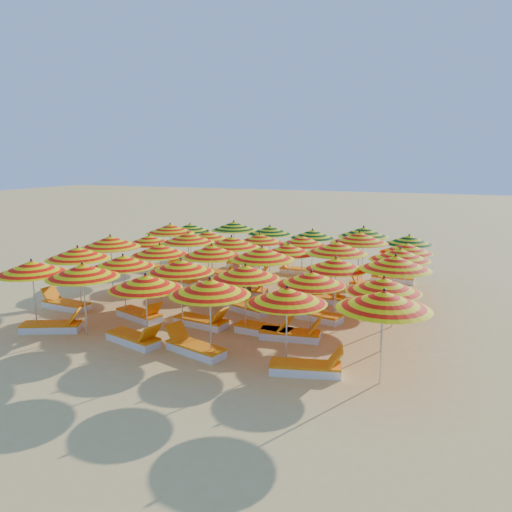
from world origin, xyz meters
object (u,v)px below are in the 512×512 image
at_px(lounger_21, 184,259).
at_px(lounger_23, 298,270).
at_px(umbrella_17, 395,263).
at_px(lounger_6, 202,321).
at_px(lounger_10, 314,315).
at_px(lounger_17, 221,274).
at_px(umbrella_24, 170,229).
at_px(lounger_15, 380,302).
at_px(umbrella_34, 364,232).
at_px(lounger_14, 322,298).
at_px(umbrella_18, 149,240).
at_px(umbrella_1, 83,271).
at_px(umbrella_7, 123,261).
at_px(lounger_2, 194,348).
at_px(lounger_20, 371,286).
at_px(umbrella_5, 384,300).
at_px(umbrella_35, 409,240).
at_px(lounger_12, 246,291).
at_px(umbrella_20, 232,242).
at_px(umbrella_22, 337,248).
at_px(lounger_18, 250,276).
at_px(beachgoer_b, 251,280).
at_px(umbrella_15, 262,253).
at_px(lounger_0, 53,326).
at_px(lounger_8, 292,334).
at_px(umbrella_9, 245,272).
at_px(umbrella_29, 406,248).
at_px(lounger_19, 316,282).
at_px(lounger_1, 134,339).
at_px(lounger_24, 391,278).
at_px(umbrella_21, 288,249).
at_px(umbrella_32, 270,230).
at_px(umbrella_12, 110,242).
at_px(lounger_5, 140,315).
at_px(umbrella_0, 32,267).
at_px(umbrella_4, 287,296).
at_px(lounger_9, 247,308).
at_px(umbrella_26, 260,238).
at_px(umbrella_28, 359,238).
at_px(lounger_16, 162,269).
at_px(lounger_13, 304,293).
at_px(umbrella_8, 181,266).
at_px(umbrella_23, 400,254).
at_px(umbrella_11, 384,285).
at_px(umbrella_6, 78,253).

height_order(lounger_21, lounger_23, same).
distance_m(umbrella_17, lounger_6, 6.12).
bearing_deg(lounger_10, lounger_17, -22.73).
relative_size(umbrella_24, lounger_15, 1.46).
xyz_separation_m(umbrella_34, lounger_21, (-8.76, 0.01, -1.85)).
distance_m(lounger_14, lounger_15, 2.03).
distance_m(umbrella_18, umbrella_24, 1.76).
distance_m(umbrella_1, umbrella_7, 1.88).
xyz_separation_m(lounger_2, lounger_20, (3.31, 8.22, 0.00)).
xyz_separation_m(umbrella_18, lounger_14, (7.38, -0.25, -1.64)).
bearing_deg(lounger_10, lounger_6, 46.99).
bearing_deg(lounger_6, umbrella_17, 29.55).
distance_m(umbrella_5, umbrella_17, 4.12).
bearing_deg(umbrella_18, lounger_15, 0.47).
bearing_deg(umbrella_35, lounger_12, -142.58).
bearing_deg(umbrella_20, umbrella_22, -0.47).
relative_size(lounger_18, beachgoer_b, 1.34).
height_order(umbrella_15, lounger_0, umbrella_15).
distance_m(umbrella_1, lounger_8, 6.23).
bearing_deg(umbrella_9, umbrella_29, 56.87).
xyz_separation_m(lounger_12, lounger_19, (2.11, 2.30, 0.00)).
distance_m(lounger_1, lounger_2, 1.89).
bearing_deg(lounger_20, lounger_24, -93.18).
relative_size(lounger_6, lounger_15, 0.99).
height_order(lounger_10, lounger_17, same).
relative_size(umbrella_21, lounger_10, 1.34).
bearing_deg(umbrella_32, umbrella_9, -74.57).
bearing_deg(lounger_10, umbrella_35, -95.98).
bearing_deg(umbrella_12, lounger_5, -37.73).
bearing_deg(lounger_5, lounger_8, 19.89).
relative_size(umbrella_0, umbrella_4, 0.83).
bearing_deg(lounger_6, lounger_17, 118.86).
bearing_deg(lounger_9, umbrella_26, 126.79).
height_order(umbrella_28, lounger_16, umbrella_28).
relative_size(lounger_13, lounger_19, 1.01).
relative_size(umbrella_0, umbrella_8, 0.90).
bearing_deg(lounger_8, lounger_15, 57.86).
bearing_deg(lounger_16, lounger_1, -48.27).
xyz_separation_m(umbrella_5, lounger_12, (-5.81, 5.78, -1.84)).
distance_m(umbrella_23, lounger_23, 6.34).
distance_m(umbrella_28, lounger_8, 6.47).
relative_size(lounger_16, lounger_23, 1.04).
distance_m(umbrella_35, lounger_17, 7.99).
bearing_deg(lounger_6, umbrella_20, 109.30).
xyz_separation_m(lounger_10, lounger_24, (1.68, 5.95, 0.00)).
bearing_deg(umbrella_0, umbrella_11, 11.69).
height_order(umbrella_34, lounger_24, umbrella_34).
xyz_separation_m(umbrella_12, umbrella_26, (4.28, 4.16, -0.24)).
bearing_deg(umbrella_21, lounger_24, 48.12).
bearing_deg(umbrella_6, lounger_14, 27.98).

